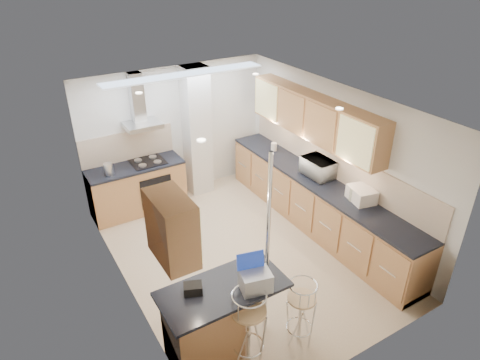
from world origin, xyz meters
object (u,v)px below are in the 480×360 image
bar_stool_near (249,328)px  laptop (256,281)px  bar_stool_end (301,312)px  microwave (318,168)px  bread_bin (362,194)px

bar_stool_near → laptop: bearing=51.1°
bar_stool_end → microwave: bearing=-30.1°
microwave → laptop: (-2.40, -1.77, -0.02)m
laptop → bar_stool_near: laptop is taller
microwave → laptop: bearing=124.7°
microwave → laptop: microwave is taller
microwave → bread_bin: size_ratio=1.37×
laptop → microwave: bearing=49.8°
laptop → bread_bin: 2.57m
bar_stool_near → bar_stool_end: bar_stool_near is taller
bar_stool_near → bread_bin: (2.59, 0.91, 0.51)m
laptop → bread_bin: size_ratio=0.82×
bar_stool_end → bread_bin: bearing=-49.0°
microwave → bar_stool_near: 3.22m
laptop → bread_bin: laptop is taller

